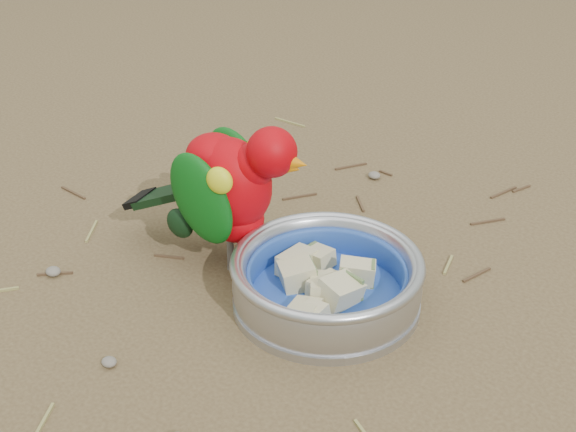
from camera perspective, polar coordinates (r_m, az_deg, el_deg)
The scene contains 6 objects.
ground at distance 0.87m, azimuth 0.80°, elevation -8.01°, with size 60.00×60.00×0.00m, color brown.
food_bowl at distance 0.90m, azimuth 2.74°, elevation -5.91°, with size 0.21×0.21×0.02m, color #B2B2BA.
bowl_wall at distance 0.89m, azimuth 2.78°, elevation -4.34°, with size 0.21×0.21×0.04m, color #B2B2BA, non-canonical shape.
fruit_wedges at distance 0.89m, azimuth 2.77°, elevation -4.71°, with size 0.13×0.13×0.03m, color beige, non-canonical shape.
lory_parrot at distance 0.94m, azimuth -4.09°, elevation 1.42°, with size 0.11×0.22×0.18m, color #AF0108, non-canonical shape.
ground_debris at distance 0.93m, azimuth 3.71°, elevation -5.30°, with size 0.90×0.80×0.01m, color olive, non-canonical shape.
Camera 1 is at (0.40, -0.56, 0.54)m, focal length 50.00 mm.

